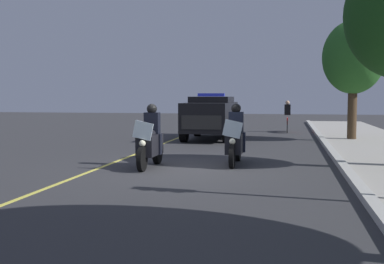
{
  "coord_description": "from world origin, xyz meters",
  "views": [
    {
      "loc": [
        12.53,
        2.69,
        1.93
      ],
      "look_at": [
        -1.07,
        0.0,
        0.9
      ],
      "focal_mm": 45.43,
      "sensor_mm": 36.0,
      "label": 1
    }
  ],
  "objects_px": {
    "police_motorcycle_lead_left": "(150,142)",
    "police_suv": "(211,115)",
    "police_motorcycle_lead_right": "(235,140)",
    "tree_far_back": "(353,58)",
    "cyclist_background": "(287,116)"
  },
  "relations": [
    {
      "from": "police_motorcycle_lead_right",
      "to": "police_motorcycle_lead_left",
      "type": "bearing_deg",
      "value": -65.7
    },
    {
      "from": "police_motorcycle_lead_left",
      "to": "police_suv",
      "type": "relative_size",
      "value": 0.44
    },
    {
      "from": "police_motorcycle_lead_left",
      "to": "police_motorcycle_lead_right",
      "type": "bearing_deg",
      "value": 114.3
    },
    {
      "from": "police_suv",
      "to": "tree_far_back",
      "type": "height_order",
      "value": "tree_far_back"
    },
    {
      "from": "police_motorcycle_lead_right",
      "to": "tree_far_back",
      "type": "distance_m",
      "value": 9.46
    },
    {
      "from": "tree_far_back",
      "to": "police_motorcycle_lead_left",
      "type": "bearing_deg",
      "value": -35.08
    },
    {
      "from": "police_motorcycle_lead_right",
      "to": "cyclist_background",
      "type": "height_order",
      "value": "police_motorcycle_lead_right"
    },
    {
      "from": "police_suv",
      "to": "tree_far_back",
      "type": "bearing_deg",
      "value": 91.39
    },
    {
      "from": "police_motorcycle_lead_left",
      "to": "police_suv",
      "type": "height_order",
      "value": "police_suv"
    },
    {
      "from": "police_motorcycle_lead_right",
      "to": "tree_far_back",
      "type": "relative_size",
      "value": 0.43
    },
    {
      "from": "cyclist_background",
      "to": "tree_far_back",
      "type": "height_order",
      "value": "tree_far_back"
    },
    {
      "from": "police_motorcycle_lead_left",
      "to": "police_motorcycle_lead_right",
      "type": "height_order",
      "value": "same"
    },
    {
      "from": "police_suv",
      "to": "tree_far_back",
      "type": "xyz_separation_m",
      "value": [
        -0.15,
        6.07,
        2.47
      ]
    },
    {
      "from": "police_motorcycle_lead_left",
      "to": "cyclist_background",
      "type": "height_order",
      "value": "police_motorcycle_lead_left"
    },
    {
      "from": "police_motorcycle_lead_right",
      "to": "cyclist_background",
      "type": "distance_m",
      "value": 12.81
    }
  ]
}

